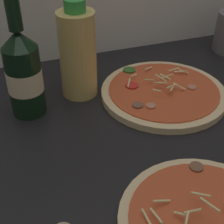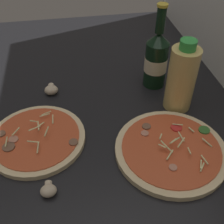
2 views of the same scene
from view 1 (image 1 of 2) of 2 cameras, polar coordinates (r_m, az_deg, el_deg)
The scene contains 5 objects.
counter_slab at distance 65.72cm, azimuth 6.83°, elevation -8.07°, with size 160.00×90.00×2.50cm.
pizza_near at distance 55.27cm, azimuth 15.30°, elevation -17.30°, with size 26.21×26.21×4.98cm.
pizza_far at distance 81.11cm, azimuth 8.50°, elevation 3.22°, with size 29.08×29.08×5.13cm.
beer_bottle at distance 72.68cm, azimuth -14.50°, elevation 6.47°, with size 7.42×7.42×27.43cm.
oil_bottle at distance 77.46cm, azimuth -5.70°, elevation 9.70°, with size 8.30×8.30×22.27cm.
Camera 1 is at (-23.05, -41.85, 46.37)cm, focal length 55.00 mm.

